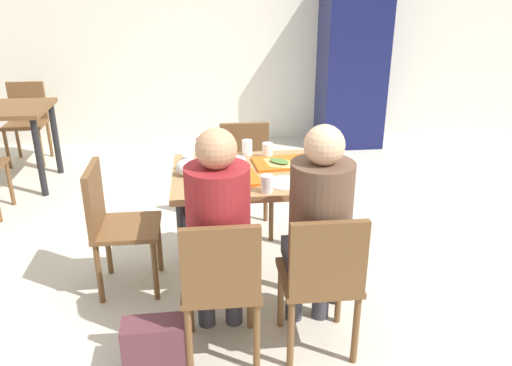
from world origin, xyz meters
TOP-DOWN VIEW (x-y plane):
  - ground_plane at (0.00, 0.00)m, footprint 10.00×10.00m
  - back_wall at (0.00, 3.20)m, footprint 10.00×0.10m
  - main_table at (0.00, 0.00)m, footprint 1.03×0.76m
  - chair_near_left at (-0.26, -0.77)m, footprint 0.40×0.40m
  - chair_near_right at (0.26, -0.77)m, footprint 0.40×0.40m
  - chair_far_side at (0.00, 0.77)m, footprint 0.40×0.40m
  - chair_left_end at (-0.90, 0.00)m, footprint 0.40×0.40m
  - person_in_red at (-0.26, -0.63)m, footprint 0.32×0.42m
  - person_in_brown_jacket at (0.26, -0.63)m, footprint 0.32×0.42m
  - tray_red_near at (-0.18, -0.13)m, footprint 0.39×0.31m
  - tray_red_far at (0.18, 0.11)m, footprint 0.38×0.29m
  - paper_plate_center at (-0.15, 0.21)m, footprint 0.22×0.22m
  - paper_plate_near_edge at (0.15, -0.21)m, footprint 0.22×0.22m
  - pizza_slice_a at (-0.18, -0.12)m, footprint 0.21×0.19m
  - pizza_slice_b at (0.16, 0.09)m, footprint 0.23×0.24m
  - plastic_cup_a at (-0.03, 0.33)m, footprint 0.07×0.07m
  - plastic_cup_b at (0.03, -0.33)m, footprint 0.07×0.07m
  - plastic_cup_c at (-0.41, 0.06)m, footprint 0.07×0.07m
  - plastic_cup_d at (0.10, 0.25)m, footprint 0.07×0.07m
  - soda_can at (0.44, 0.02)m, footprint 0.07×0.07m
  - condiment_bottle at (-0.33, 0.21)m, footprint 0.06×0.06m
  - foil_bundle at (-0.44, -0.02)m, footprint 0.10×0.10m
  - handbag at (-0.61, -0.78)m, footprint 0.32×0.17m
  - drink_fridge at (1.41, 2.85)m, footprint 0.70×0.60m
  - background_table at (-2.19, 1.88)m, footprint 0.90×0.70m
  - background_chair_far at (-2.19, 2.61)m, footprint 0.40×0.40m

SIDE VIEW (x-z plane):
  - ground_plane at x=0.00m, z-range -0.02..0.00m
  - handbag at x=-0.61m, z-range 0.00..0.28m
  - chair_near_left at x=-0.26m, z-range 0.07..0.91m
  - chair_near_right at x=0.26m, z-range 0.07..0.91m
  - chair_far_side at x=0.00m, z-range 0.07..0.91m
  - chair_left_end at x=-0.90m, z-range 0.07..0.91m
  - background_chair_far at x=-2.19m, z-range 0.07..0.91m
  - background_table at x=-2.19m, z-range 0.25..1.02m
  - main_table at x=0.00m, z-range 0.27..1.04m
  - person_in_red at x=-0.26m, z-range 0.11..1.36m
  - person_in_brown_jacket at x=0.26m, z-range 0.11..1.36m
  - paper_plate_center at x=-0.15m, z-range 0.77..0.78m
  - paper_plate_near_edge at x=0.15m, z-range 0.77..0.78m
  - tray_red_near at x=-0.18m, z-range 0.77..0.79m
  - tray_red_far at x=0.18m, z-range 0.77..0.79m
  - pizza_slice_a at x=-0.18m, z-range 0.79..0.81m
  - pizza_slice_b at x=0.16m, z-range 0.79..0.81m
  - plastic_cup_a at x=-0.03m, z-range 0.77..0.87m
  - plastic_cup_b at x=0.03m, z-range 0.77..0.87m
  - plastic_cup_c at x=-0.41m, z-range 0.77..0.87m
  - plastic_cup_d at x=0.10m, z-range 0.77..0.87m
  - foil_bundle at x=-0.44m, z-range 0.77..0.87m
  - soda_can at x=0.44m, z-range 0.77..0.89m
  - condiment_bottle at x=-0.33m, z-range 0.77..0.93m
  - drink_fridge at x=1.41m, z-range 0.00..1.90m
  - back_wall at x=0.00m, z-range 0.00..2.80m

